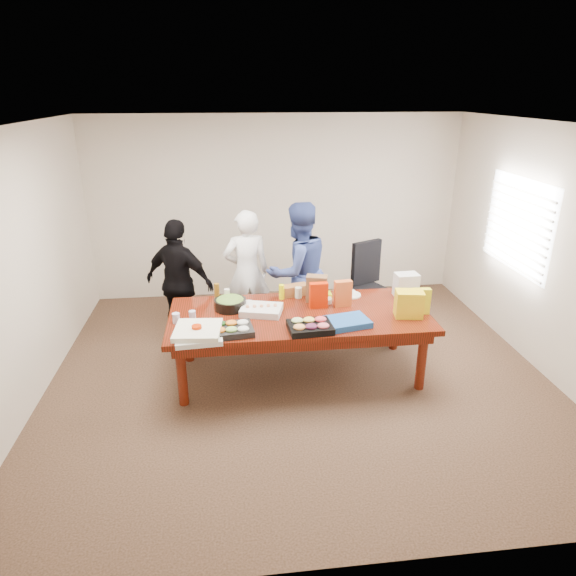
{
  "coord_description": "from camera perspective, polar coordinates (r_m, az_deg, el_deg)",
  "views": [
    {
      "loc": [
        -0.7,
        -4.89,
        3.01
      ],
      "look_at": [
        -0.11,
        0.1,
        1.01
      ],
      "focal_mm": 31.26,
      "sensor_mm": 36.0,
      "label": 1
    }
  ],
  "objects": [
    {
      "name": "dip_bowl_a",
      "position": [
        5.7,
        4.27,
        -1.41
      ],
      "size": [
        0.17,
        0.17,
        0.06
      ],
      "primitive_type": "cylinder",
      "rotation": [
        0.0,
        0.0,
        0.17
      ],
      "color": "silver",
      "rests_on": "conference_table"
    },
    {
      "name": "person_center",
      "position": [
        6.45,
        -4.7,
        1.77
      ],
      "size": [
        0.64,
        0.46,
        1.64
      ],
      "primitive_type": "imported",
      "rotation": [
        0.0,
        0.0,
        3.27
      ],
      "color": "white",
      "rests_on": "floor"
    },
    {
      "name": "window_blinds",
      "position": [
        6.62,
        24.35,
        6.59
      ],
      "size": [
        0.04,
        1.36,
        1.0
      ],
      "primitive_type": "cube",
      "color": "beige",
      "rests_on": "wall_right"
    },
    {
      "name": "fruit_tray",
      "position": [
        5.05,
        2.53,
        -4.47
      ],
      "size": [
        0.46,
        0.37,
        0.07
      ],
      "primitive_type": "cube",
      "rotation": [
        0.0,
        0.0,
        0.07
      ],
      "color": "black",
      "rests_on": "conference_table"
    },
    {
      "name": "grocery_bag_white",
      "position": [
        5.98,
        13.28,
        0.32
      ],
      "size": [
        0.27,
        0.2,
        0.28
      ],
      "primitive_type": "cube",
      "rotation": [
        0.0,
        0.0,
        0.05
      ],
      "color": "silver",
      "rests_on": "conference_table"
    },
    {
      "name": "ceiling",
      "position": [
        4.95,
        1.49,
        18.22
      ],
      "size": [
        5.5,
        5.0,
        0.02
      ],
      "primitive_type": "cube",
      "color": "white",
      "rests_on": "wall_back"
    },
    {
      "name": "chip_bag_orange",
      "position": [
        5.59,
        6.26,
        -0.62
      ],
      "size": [
        0.2,
        0.1,
        0.3
      ],
      "primitive_type": "cube",
      "rotation": [
        0.0,
        0.0,
        0.1
      ],
      "color": "#D75E27",
      "rests_on": "conference_table"
    },
    {
      "name": "wall_front",
      "position": [
        2.99,
        8.16,
        -12.25
      ],
      "size": [
        5.5,
        0.04,
        2.7
      ],
      "primitive_type": "cube",
      "color": "beige",
      "rests_on": "floor"
    },
    {
      "name": "clear_cup_b",
      "position": [
        5.36,
        -10.82,
        -3.08
      ],
      "size": [
        0.09,
        0.09,
        0.1
      ],
      "primitive_type": "cylinder",
      "rotation": [
        0.0,
        0.0,
        -0.2
      ],
      "color": "silver",
      "rests_on": "conference_table"
    },
    {
      "name": "office_chair",
      "position": [
        6.76,
        9.16,
        -0.0
      ],
      "size": [
        0.73,
        0.73,
        1.08
      ],
      "primitive_type": "cube",
      "rotation": [
        0.0,
        0.0,
        0.43
      ],
      "color": "black",
      "rests_on": "floor"
    },
    {
      "name": "floor",
      "position": [
        5.79,
        1.22,
        -9.74
      ],
      "size": [
        5.5,
        5.0,
        0.02
      ],
      "primitive_type": "cube",
      "color": "#47301E",
      "rests_on": "ground"
    },
    {
      "name": "kraft_bag",
      "position": [
        5.69,
        3.28,
        -0.07
      ],
      "size": [
        0.26,
        0.19,
        0.31
      ],
      "primitive_type": "cube",
      "rotation": [
        0.0,
        0.0,
        -0.26
      ],
      "color": "brown",
      "rests_on": "conference_table"
    },
    {
      "name": "window_panel",
      "position": [
        6.64,
        24.65,
        6.59
      ],
      "size": [
        0.03,
        1.4,
        1.1
      ],
      "primitive_type": "cube",
      "color": "white",
      "rests_on": "wall_right"
    },
    {
      "name": "ranch_bottle",
      "position": [
        5.66,
        -6.93,
        -0.98
      ],
      "size": [
        0.07,
        0.07,
        0.18
      ],
      "primitive_type": "cylinder",
      "rotation": [
        0.0,
        0.0,
        -0.22
      ],
      "color": "beige",
      "rests_on": "conference_table"
    },
    {
      "name": "veggie_tray",
      "position": [
        5.02,
        -6.44,
        -4.78
      ],
      "size": [
        0.46,
        0.38,
        0.06
      ],
      "primitive_type": "cube",
      "rotation": [
        0.0,
        0.0,
        0.13
      ],
      "color": "black",
      "rests_on": "conference_table"
    },
    {
      "name": "wall_left",
      "position": [
        5.56,
        -28.02,
        1.69
      ],
      "size": [
        0.04,
        5.0,
        2.7
      ],
      "primitive_type": "cube",
      "color": "beige",
      "rests_on": "floor"
    },
    {
      "name": "person_left",
      "position": [
        6.3,
        -12.23,
        0.6
      ],
      "size": [
        1.0,
        0.79,
        1.59
      ],
      "primitive_type": "imported",
      "rotation": [
        0.0,
        0.0,
        2.64
      ],
      "color": "black",
      "rests_on": "floor"
    },
    {
      "name": "pizza_box_lower",
      "position": [
        4.98,
        -10.13,
        -5.34
      ],
      "size": [
        0.48,
        0.48,
        0.05
      ],
      "primitive_type": "cube",
      "rotation": [
        0.0,
        0.0,
        0.07
      ],
      "color": "silver",
      "rests_on": "conference_table"
    },
    {
      "name": "chip_bag_yellow",
      "position": [
        5.57,
        14.9,
        -1.44
      ],
      "size": [
        0.2,
        0.1,
        0.28
      ],
      "primitive_type": "cube",
      "rotation": [
        0.0,
        0.0,
        -0.11
      ],
      "color": "yellow",
      "rests_on": "conference_table"
    },
    {
      "name": "dressing_bottle",
      "position": [
        5.82,
        -8.09,
        -0.37
      ],
      "size": [
        0.07,
        0.07,
        0.19
      ],
      "primitive_type": "cylinder",
      "rotation": [
        0.0,
        0.0,
        0.21
      ],
      "color": "brown",
      "rests_on": "conference_table"
    },
    {
      "name": "dip_bowl_b",
      "position": [
        5.6,
        -4.58,
        -1.88
      ],
      "size": [
        0.14,
        0.14,
        0.06
      ],
      "primitive_type": "cylinder",
      "rotation": [
        0.0,
        0.0,
        -0.03
      ],
      "color": "beige",
      "rests_on": "conference_table"
    },
    {
      "name": "conference_table",
      "position": [
        5.6,
        1.25,
        -6.38
      ],
      "size": [
        2.8,
        1.2,
        0.75
      ],
      "primitive_type": "cube",
      "color": "#4C1C0F",
      "rests_on": "floor"
    },
    {
      "name": "plate_a",
      "position": [
        5.94,
        7.03,
        -0.77
      ],
      "size": [
        0.3,
        0.3,
        0.02
      ],
      "primitive_type": "cylinder",
      "rotation": [
        0.0,
        0.0,
        -0.18
      ],
      "color": "silver",
      "rests_on": "conference_table"
    },
    {
      "name": "plate_b",
      "position": [
        6.01,
        6.68,
        -0.46
      ],
      "size": [
        0.25,
        0.25,
        0.01
      ],
      "primitive_type": "cylinder",
      "rotation": [
        0.0,
        0.0,
        0.14
      ],
      "color": "beige",
      "rests_on": "conference_table"
    },
    {
      "name": "pizza_box_upper",
      "position": [
        4.97,
        -10.22,
        -4.75
      ],
      "size": [
        0.49,
        0.49,
        0.05
      ],
      "primitive_type": "cube",
      "rotation": [
        0.0,
        0.0,
        -0.1
      ],
      "color": "#E9EBCD",
      "rests_on": "pizza_box_lower"
    },
    {
      "name": "wall_back",
      "position": [
        7.61,
        -1.31,
        9.1
      ],
      "size": [
        5.5,
        0.04,
        2.7
      ],
      "primitive_type": "cube",
      "color": "beige",
      "rests_on": "floor"
    },
    {
      "name": "banana_bunch",
      "position": [
        5.79,
        3.85,
        -0.93
      ],
      "size": [
        0.22,
        0.13,
        0.07
      ],
      "primitive_type": "cube",
      "rotation": [
        0.0,
        0.0,
        -0.0
      ],
      "color": "#C6D406",
      "rests_on": "conference_table"
    },
    {
      "name": "bread_loaf",
      "position": [
        5.88,
        0.76,
        -0.23
      ],
      "size": [
        0.34,
        0.22,
        0.12
      ],
      "primitive_type": "cube",
      "rotation": [
        0.0,
        0.0,
        0.28
      ],
      "color": "brown",
      "rests_on": "conference_table"
    },
    {
      "name": "mayo_jar",
      "position": [
        5.81,
        1.19,
        -0.53
      ],
      "size": [
        0.1,
        0.1,
        0.13
      ],
      "primitive_type": "cylinder",
      "rotation": [
        0.0,
        0.0,
        0.26
      ],
      "color": "beige",
      "rests_on": "conference_table"
    },
    {
      "name": "wall_right",
      "position": [
        6.21,
        27.4,
        3.72
      ],
      "size": [
        0.04,
        5.0,
        2.7
      ],
      "primitive_type": "cube",
      "color": "beige",
      "rests_on": "floor"
    },
    {
      "name": "person_right",
      "position": [
        6.26,
        1.16,
        1.84
      ],
      "size": [
        1.05,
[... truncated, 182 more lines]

